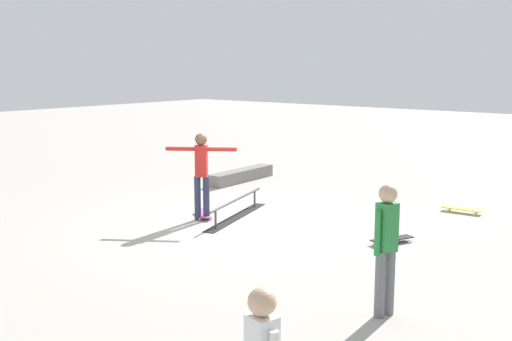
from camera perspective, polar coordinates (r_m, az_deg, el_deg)
The scene contains 8 objects.
ground_plane at distance 11.71m, azimuth -0.91°, elevation -5.03°, with size 60.00×60.00×0.00m, color #ADA89E.
grind_rail at distance 12.22m, azimuth -1.83°, elevation -3.60°, with size 2.48×0.95×0.38m.
skate_ledge at distance 15.96m, azimuth -1.35°, elevation -0.45°, with size 2.26×0.40×0.30m, color gray.
skater_main at distance 11.88m, azimuth -5.08°, elevation 0.05°, with size 0.84×1.18×1.71m.
skateboard_main at distance 12.30m, azimuth -4.93°, elevation -3.98°, with size 0.64×0.76×0.09m.
bystander_green_shirt at distance 7.50m, azimuth 12.00°, elevation -6.56°, with size 0.37×0.25×1.62m.
loose_skateboard_yellow at distance 13.29m, azimuth 18.56°, elevation -3.42°, with size 0.31×0.81×0.09m.
loose_skateboard_black at distance 10.74m, azimuth 12.52°, elevation -6.24°, with size 0.81×0.51×0.09m.
Camera 1 is at (8.68, 7.26, 3.01)m, focal length 43.08 mm.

